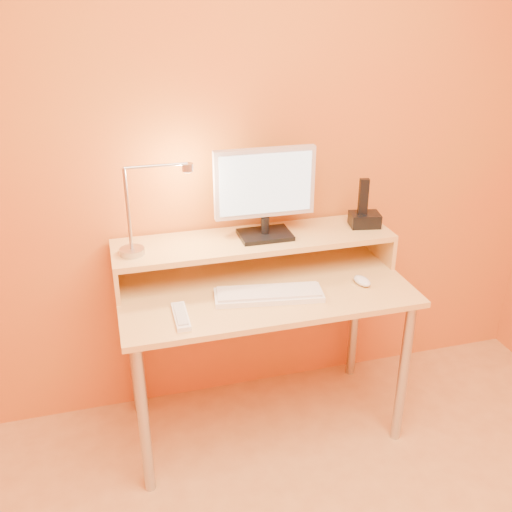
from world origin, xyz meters
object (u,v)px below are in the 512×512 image
object	(u,v)px
lamp_base	(132,251)
remote_control	(181,316)
phone_dock	(365,220)
monitor_panel	(265,183)
keyboard	(269,295)
mouse	(362,281)

from	to	relation	value
lamp_base	remote_control	bearing A→B (deg)	-62.55
phone_dock	remote_control	size ratio (longest dim) A/B	0.67
monitor_panel	lamp_base	bearing A→B (deg)	-175.08
phone_dock	keyboard	size ratio (longest dim) A/B	0.30
lamp_base	phone_dock	size ratio (longest dim) A/B	0.77
phone_dock	mouse	xyz separation A→B (m)	(-0.11, -0.24, -0.17)
phone_dock	remote_control	world-z (taller)	phone_dock
lamp_base	mouse	xyz separation A→B (m)	(0.92, -0.21, -0.16)
monitor_panel	remote_control	world-z (taller)	monitor_panel
lamp_base	mouse	size ratio (longest dim) A/B	1.04
keyboard	mouse	distance (m)	0.41
lamp_base	phone_dock	distance (m)	1.03
monitor_panel	remote_control	bearing A→B (deg)	-141.92
monitor_panel	phone_dock	distance (m)	0.51
monitor_panel	lamp_base	world-z (taller)	monitor_panel
monitor_panel	phone_dock	size ratio (longest dim) A/B	3.27
monitor_panel	keyboard	distance (m)	0.47
lamp_base	keyboard	size ratio (longest dim) A/B	0.23
phone_dock	keyboard	xyz separation A→B (m)	(-0.52, -0.24, -0.18)
mouse	keyboard	bearing A→B (deg)	170.78
lamp_base	remote_control	xyz separation A→B (m)	(0.14, -0.28, -0.16)
lamp_base	phone_dock	xyz separation A→B (m)	(1.02, 0.03, 0.02)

